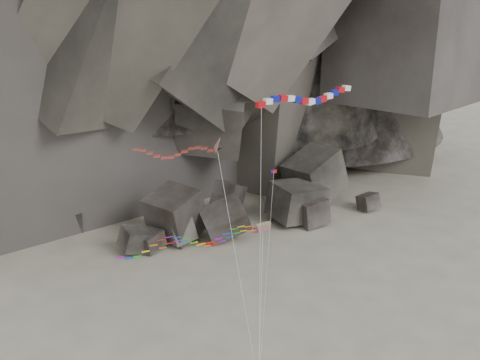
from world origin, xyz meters
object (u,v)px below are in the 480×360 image
object	(u,v)px
pennant_kite	(271,214)
delta_kite	(172,151)
parafoil_kite	(188,241)
banner_kite	(306,99)

from	to	relation	value
pennant_kite	delta_kite	bearing A→B (deg)	157.16
delta_kite	pennant_kite	size ratio (longest dim) A/B	1.18
parafoil_kite	delta_kite	bearing A→B (deg)	94.43
banner_kite	pennant_kite	xyz separation A→B (m)	(-4.17, -2.03, -10.44)
delta_kite	banner_kite	size ratio (longest dim) A/B	0.84
banner_kite	parafoil_kite	distance (m)	17.40
delta_kite	pennant_kite	xyz separation A→B (m)	(8.50, -4.24, -5.80)
delta_kite	banner_kite	distance (m)	13.67
parafoil_kite	pennant_kite	world-z (taller)	pennant_kite
delta_kite	parafoil_kite	distance (m)	8.58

